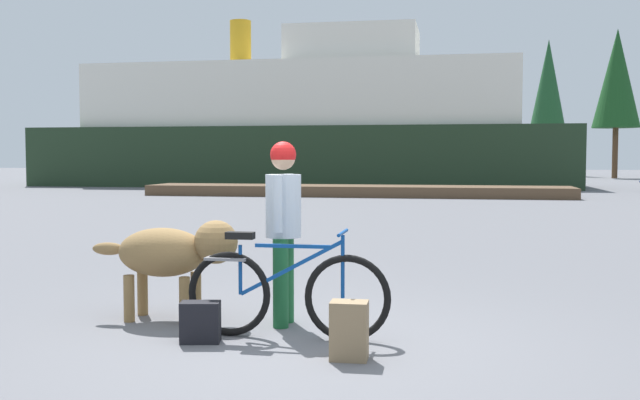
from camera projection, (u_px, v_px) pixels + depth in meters
ground_plane at (298, 346)px, 5.88m from camera, size 160.00×160.00×0.00m
bicycle at (286, 292)px, 6.11m from camera, size 1.74×0.44×0.91m
person_cyclist at (283, 216)px, 6.57m from camera, size 0.32×0.53×1.66m
dog at (173, 253)px, 6.79m from camera, size 1.43×0.54×0.94m
backpack at (349, 331)px, 5.48m from camera, size 0.29×0.21×0.44m
handbag_pannier at (200, 322)px, 5.99m from camera, size 0.35×0.24×0.34m
dock_pier at (355, 191)px, 27.94m from camera, size 16.09×2.41×0.40m
ferry_boat at (304, 128)px, 37.74m from camera, size 26.97×7.03×8.56m
pine_tree_far_left at (294, 84)px, 54.27m from camera, size 4.35×4.35×10.33m
pine_tree_center at (440, 105)px, 54.88m from camera, size 3.42×3.42×8.41m
pine_tree_far_right at (617, 79)px, 49.82m from camera, size 3.16×3.16×10.20m
pine_tree_mid_back at (548, 92)px, 57.09m from camera, size 3.15×3.15×10.62m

